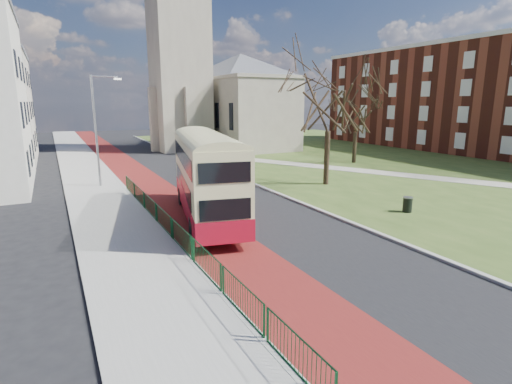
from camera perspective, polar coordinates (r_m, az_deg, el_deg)
ground at (r=16.55m, az=1.95°, el=-9.49°), size 160.00×160.00×0.00m
road_carriageway at (r=35.12m, az=-11.91°, el=2.25°), size 9.00×120.00×0.01m
bus_lane at (r=34.52m, az=-16.23°, el=1.84°), size 3.40×120.00×0.01m
pavement_west at (r=34.03m, az=-22.51°, el=1.30°), size 4.00×120.00×0.12m
kerb_west at (r=34.23m, az=-19.19°, el=1.64°), size 0.25×120.00×0.13m
kerb_east at (r=38.39m, az=-6.09°, el=3.43°), size 0.25×80.00×0.13m
grass_green at (r=49.10m, az=16.19°, el=4.99°), size 40.00×80.00×0.04m
footpath at (r=36.60m, az=22.14°, el=2.08°), size 18.84×32.82×0.03m
pedestrian_railing at (r=18.84m, az=-11.99°, el=-5.17°), size 0.07×24.00×1.12m
gothic_church at (r=55.56m, az=-6.17°, el=19.84°), size 16.38×18.00×40.00m
brick_terrace at (r=58.03m, az=28.39°, el=11.80°), size 10.30×44.30×13.50m
streetlamp at (r=31.56m, az=-21.70°, el=8.87°), size 2.13×0.18×8.00m
bus at (r=21.34m, az=-7.09°, el=2.74°), size 4.76×11.10×4.52m
winter_tree_near at (r=30.68m, az=10.46°, el=14.52°), size 7.92×7.92×10.47m
winter_tree_far at (r=42.61m, az=14.19°, el=11.60°), size 7.22×7.22×8.10m
litter_bin at (r=24.57m, az=20.83°, el=-1.67°), size 0.69×0.69×0.89m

